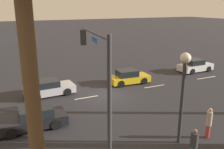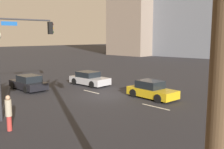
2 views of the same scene
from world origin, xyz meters
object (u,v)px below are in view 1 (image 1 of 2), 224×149
at_px(car_2, 129,77).
at_px(car_1, 49,88).
at_px(palm_tree_2, 26,30).
at_px(streetlamp, 184,80).
at_px(pedestrian_1, 209,122).
at_px(car_3, 33,118).
at_px(pedestrian_0, 194,144).
at_px(car_0, 195,66).
at_px(traffic_signal, 98,68).

bearing_deg(car_2, car_1, -0.81).
bearing_deg(palm_tree_2, streetlamp, -157.98).
xyz_separation_m(pedestrian_1, palm_tree_2, (9.65, 2.86, 5.79)).
relative_size(car_1, streetlamp, 0.83).
height_order(car_1, palm_tree_2, palm_tree_2).
xyz_separation_m(car_1, car_3, (2.01, 5.38, 0.00)).
bearing_deg(pedestrian_0, streetlamp, -104.24).
height_order(car_0, streetlamp, streetlamp).
distance_m(car_0, pedestrian_1, 15.08).
bearing_deg(traffic_signal, car_3, -46.69).
bearing_deg(pedestrian_1, car_0, -130.75).
relative_size(car_2, car_3, 0.97).
bearing_deg(streetlamp, pedestrian_0, 75.76).
xyz_separation_m(car_1, streetlamp, (-5.01, 10.57, 3.03)).
bearing_deg(pedestrian_0, car_1, -69.02).
bearing_deg(car_3, palm_tree_2, 84.58).
height_order(car_2, streetlamp, streetlamp).
distance_m(traffic_signal, streetlamp, 4.47).
xyz_separation_m(car_3, pedestrian_1, (-8.85, 5.49, 0.37)).
bearing_deg(traffic_signal, car_0, -149.67).
bearing_deg(car_3, car_1, -110.47).
bearing_deg(car_0, traffic_signal, 30.33).
relative_size(car_0, pedestrian_1, 2.21).
xyz_separation_m(pedestrian_0, palm_tree_2, (7.43, 1.66, 5.92)).
height_order(car_0, pedestrian_0, pedestrian_0).
relative_size(traffic_signal, pedestrian_1, 3.39).
bearing_deg(car_1, car_2, 179.19).
distance_m(traffic_signal, palm_tree_2, 6.87).
bearing_deg(pedestrian_1, palm_tree_2, 16.49).
xyz_separation_m(traffic_signal, palm_tree_2, (3.83, 5.12, 2.51)).
bearing_deg(streetlamp, palm_tree_2, 22.02).
xyz_separation_m(car_2, pedestrian_0, (3.01, 11.96, 0.23)).
relative_size(pedestrian_0, pedestrian_1, 0.89).
distance_m(car_2, pedestrian_1, 10.80).
bearing_deg(car_0, car_3, 17.60).
height_order(car_1, streetlamp, streetlamp).
xyz_separation_m(car_0, car_2, (9.05, 0.66, -0.04)).
distance_m(streetlamp, pedestrian_1, 3.25).
xyz_separation_m(car_0, car_1, (16.69, 0.55, -0.05)).
height_order(pedestrian_1, palm_tree_2, palm_tree_2).
xyz_separation_m(car_2, streetlamp, (2.63, 10.46, 3.02)).
xyz_separation_m(traffic_signal, pedestrian_1, (-5.81, 2.26, -3.28)).
bearing_deg(palm_tree_2, car_3, -95.42).
height_order(car_2, pedestrian_1, pedestrian_1).
height_order(car_1, car_3, car_3).
bearing_deg(car_1, pedestrian_0, 110.98).
relative_size(car_0, pedestrian_0, 2.48).
bearing_deg(palm_tree_2, pedestrian_0, -167.37).
distance_m(pedestrian_1, palm_tree_2, 11.61).
height_order(car_1, pedestrian_0, pedestrian_0).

